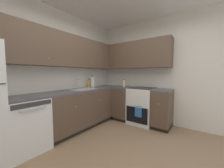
{
  "coord_description": "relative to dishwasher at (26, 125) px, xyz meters",
  "views": [
    {
      "loc": [
        -1.54,
        -0.93,
        1.28
      ],
      "look_at": [
        0.98,
        0.89,
        1.03
      ],
      "focal_mm": 20.82,
      "sensor_mm": 36.0,
      "label": 1
    }
  ],
  "objects": [
    {
      "name": "dishwasher",
      "position": [
        0.0,
        0.0,
        0.0
      ],
      "size": [
        0.6,
        0.63,
        0.88
      ],
      "color": "white",
      "rests_on": "ground_plane"
    },
    {
      "name": "soap_bottle",
      "position": [
        1.61,
        0.18,
        0.57
      ],
      "size": [
        0.06,
        0.06,
        0.23
      ],
      "color": "gold",
      "rests_on": "countertop_back"
    },
    {
      "name": "wall_right",
      "position": [
        2.6,
        -1.44,
        0.9
      ],
      "size": [
        0.05,
        3.58,
        2.69
      ],
      "primitive_type": "cube",
      "color": "silver",
      "rests_on": "ground_plane"
    },
    {
      "name": "countertop_right",
      "position": [
        2.27,
        -1.01,
        0.45
      ],
      "size": [
        0.6,
        1.47,
        0.03
      ],
      "color": "#4C4C51",
      "rests_on": "lower_cabinets_right"
    },
    {
      "name": "lower_cabinets_back",
      "position": [
        1.14,
        0.0,
        0.0
      ],
      "size": [
        1.67,
        0.62,
        0.88
      ],
      "color": "brown",
      "rests_on": "ground_plane"
    },
    {
      "name": "sink",
      "position": [
        1.23,
        -0.03,
        0.43
      ],
      "size": [
        0.59,
        0.4,
        0.1
      ],
      "color": "#B7B7BC",
      "rests_on": "countertop_back"
    },
    {
      "name": "lower_cabinets_right",
      "position": [
        2.27,
        -1.01,
        0.0
      ],
      "size": [
        0.62,
        1.47,
        0.88
      ],
      "color": "brown",
      "rests_on": "ground_plane"
    },
    {
      "name": "faucet",
      "position": [
        1.24,
        0.18,
        0.62
      ],
      "size": [
        0.07,
        0.16,
        0.25
      ],
      "color": "silver",
      "rests_on": "countertop_back"
    },
    {
      "name": "oven_range",
      "position": [
        2.29,
        -1.07,
        0.02
      ],
      "size": [
        0.68,
        0.62,
        1.06
      ],
      "color": "white",
      "rests_on": "ground_plane"
    },
    {
      "name": "countertop_back",
      "position": [
        1.14,
        0.0,
        0.45
      ],
      "size": [
        2.87,
        0.6,
        0.03
      ],
      "primitive_type": "cube",
      "color": "#4C4C51",
      "rests_on": "lower_cabinets_back"
    },
    {
      "name": "paper_towel_roll",
      "position": [
        1.73,
        0.16,
        0.61
      ],
      "size": [
        0.11,
        0.11,
        0.34
      ],
      "color": "white",
      "rests_on": "countertop_back"
    },
    {
      "name": "upper_cabinets_back",
      "position": [
        0.98,
        0.14,
        1.34
      ],
      "size": [
        2.55,
        0.34,
        0.7
      ],
      "color": "brown"
    },
    {
      "name": "upper_cabinets_right",
      "position": [
        2.41,
        -0.71,
        1.34
      ],
      "size": [
        0.32,
        2.02,
        0.7
      ],
      "color": "brown"
    },
    {
      "name": "oil_bottle",
      "position": [
        2.27,
        -0.52,
        0.57
      ],
      "size": [
        0.07,
        0.07,
        0.22
      ],
      "color": "beige",
      "rests_on": "countertop_right"
    },
    {
      "name": "wall_back",
      "position": [
        0.69,
        0.33,
        0.9
      ],
      "size": [
        3.85,
        0.05,
        2.69
      ],
      "primitive_type": "cube",
      "color": "silver",
      "rests_on": "ground_plane"
    },
    {
      "name": "ground_plane",
      "position": [
        0.69,
        -1.44,
        -0.45
      ],
      "size": [
        3.75,
        3.48,
        0.02
      ],
      "primitive_type": "cube",
      "color": "#937556"
    }
  ]
}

